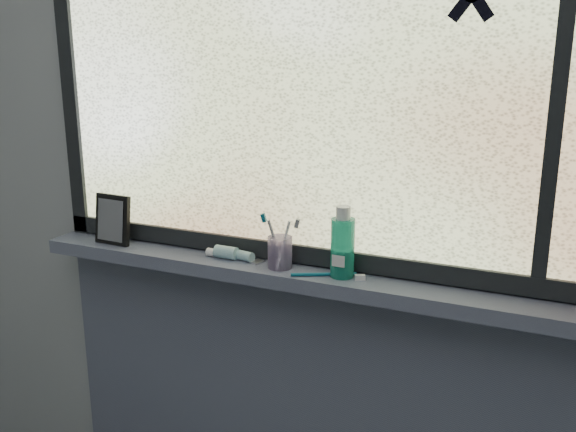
% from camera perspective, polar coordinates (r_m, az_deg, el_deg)
% --- Properties ---
extents(wall_back, '(3.00, 0.01, 2.50)m').
position_cam_1_polar(wall_back, '(1.74, 1.93, 3.15)').
color(wall_back, '#9EA3A8').
rests_on(wall_back, ground).
extents(windowsill, '(1.62, 0.14, 0.04)m').
position_cam_1_polar(windowsill, '(1.74, 0.93, -5.39)').
color(windowsill, '#545970').
rests_on(windowsill, wall_back).
extents(sill_apron, '(1.62, 0.02, 0.98)m').
position_cam_1_polar(sill_apron, '(2.03, 1.54, -18.48)').
color(sill_apron, '#545970').
rests_on(sill_apron, floor).
extents(window_pane, '(1.50, 0.01, 1.00)m').
position_cam_1_polar(window_pane, '(1.68, 1.72, 12.37)').
color(window_pane, silver).
rests_on(window_pane, wall_back).
extents(frame_bottom, '(1.60, 0.03, 0.05)m').
position_cam_1_polar(frame_bottom, '(1.77, 1.55, -3.37)').
color(frame_bottom, black).
rests_on(frame_bottom, windowsill).
extents(frame_left, '(0.05, 0.03, 1.10)m').
position_cam_1_polar(frame_left, '(2.10, -18.83, 12.16)').
color(frame_left, black).
rests_on(frame_left, wall_back).
extents(frame_mullion, '(0.03, 0.03, 1.00)m').
position_cam_1_polar(frame_mullion, '(1.55, 23.02, 10.96)').
color(frame_mullion, black).
rests_on(frame_mullion, wall_back).
extents(vanity_mirror, '(0.12, 0.07, 0.15)m').
position_cam_1_polar(vanity_mirror, '(2.01, -15.32, -0.29)').
color(vanity_mirror, black).
rests_on(vanity_mirror, windowsill).
extents(toothpaste_tube, '(0.21, 0.06, 0.04)m').
position_cam_1_polar(toothpaste_tube, '(1.81, -4.93, -3.33)').
color(toothpaste_tube, white).
rests_on(toothpaste_tube, windowsill).
extents(toothbrush_cup, '(0.08, 0.08, 0.09)m').
position_cam_1_polar(toothbrush_cup, '(1.74, -0.72, -3.25)').
color(toothbrush_cup, '#C3A9E0').
rests_on(toothbrush_cup, windowsill).
extents(toothbrush_lying, '(0.20, 0.11, 0.01)m').
position_cam_1_polar(toothbrush_lying, '(1.69, 3.18, -5.11)').
color(toothbrush_lying, '#0C5B73').
rests_on(toothbrush_lying, windowsill).
extents(mouthwash_bottle, '(0.08, 0.08, 0.16)m').
position_cam_1_polar(mouthwash_bottle, '(1.66, 4.88, -2.30)').
color(mouthwash_bottle, '#1FA384').
rests_on(mouthwash_bottle, windowsill).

